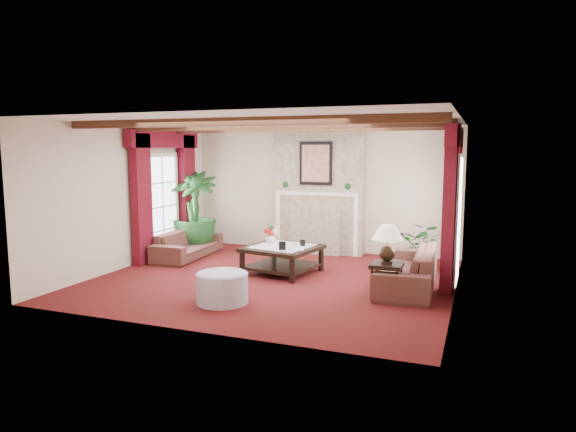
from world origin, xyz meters
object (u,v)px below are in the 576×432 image
at_px(potted_palm, 194,229).
at_px(side_table, 386,281).
at_px(sofa_left, 188,240).
at_px(coffee_table, 282,260).
at_px(sofa_right, 407,262).
at_px(ottoman, 222,288).

relative_size(potted_palm, side_table, 3.64).
distance_m(sofa_left, potted_palm, 0.60).
bearing_deg(coffee_table, potted_palm, 166.35).
xyz_separation_m(sofa_right, coffee_table, (-2.27, 0.19, -0.18)).
distance_m(coffee_table, side_table, 2.28).
bearing_deg(ottoman, potted_palm, 126.87).
xyz_separation_m(sofa_left, side_table, (4.43, -1.54, -0.10)).
height_order(potted_palm, ottoman, potted_palm).
bearing_deg(potted_palm, ottoman, -53.13).
bearing_deg(potted_palm, coffee_table, -24.34).
relative_size(side_table, ottoman, 0.73).
bearing_deg(potted_palm, side_table, -24.52).
xyz_separation_m(side_table, ottoman, (-2.22, -1.07, -0.05)).
bearing_deg(ottoman, sofa_right, 37.11).
height_order(coffee_table, side_table, side_table).
xyz_separation_m(sofa_left, sofa_right, (4.63, -0.78, 0.06)).
height_order(sofa_left, sofa_right, sofa_right).
distance_m(sofa_right, potted_palm, 4.98).
xyz_separation_m(potted_palm, ottoman, (2.38, -3.17, -0.27)).
relative_size(sofa_right, potted_palm, 1.11).
distance_m(sofa_left, coffee_table, 2.43).
height_order(sofa_left, coffee_table, sofa_left).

